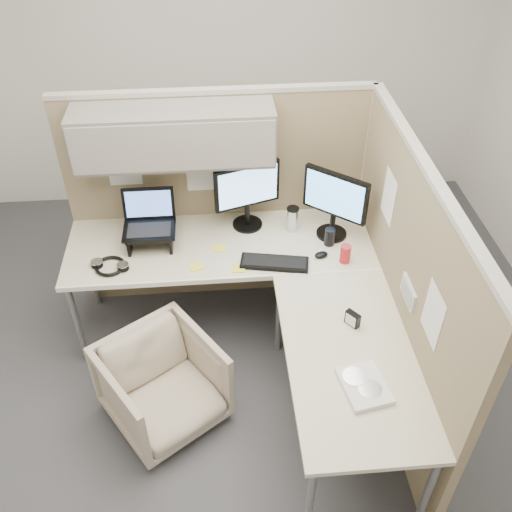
{
  "coord_description": "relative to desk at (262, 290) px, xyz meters",
  "views": [
    {
      "loc": [
        -0.12,
        -2.36,
        3.04
      ],
      "look_at": [
        0.1,
        0.25,
        0.85
      ],
      "focal_mm": 40.0,
      "sensor_mm": 36.0,
      "label": 1
    }
  ],
  "objects": [
    {
      "name": "monitor_right",
      "position": [
        0.5,
        0.45,
        0.32
      ],
      "size": [
        0.36,
        0.31,
        0.47
      ],
      "rotation": [
        0.0,
        0.0,
        -0.69
      ],
      "color": "black",
      "rests_on": "desk"
    },
    {
      "name": "partition_back",
      "position": [
        -0.34,
        0.7,
        0.41
      ],
      "size": [
        2.0,
        0.36,
        1.63
      ],
      "color": "#8F7D5D",
      "rests_on": "ground"
    },
    {
      "name": "desk",
      "position": [
        0.0,
        0.0,
        0.0
      ],
      "size": [
        2.0,
        1.98,
        0.73
      ],
      "color": "beige",
      "rests_on": "ground"
    },
    {
      "name": "desk_clock",
      "position": [
        0.47,
        -0.37,
        0.09
      ],
      "size": [
        0.08,
        0.09,
        0.09
      ],
      "rotation": [
        0.0,
        0.0,
        -0.91
      ],
      "color": "black",
      "rests_on": "desk"
    },
    {
      "name": "partition_right",
      "position": [
        0.78,
        -0.19,
        0.13
      ],
      "size": [
        0.07,
        2.03,
        1.63
      ],
      "color": "#8F7D5D",
      "rests_on": "ground"
    },
    {
      "name": "mouse",
      "position": [
        0.4,
        0.23,
        0.06
      ],
      "size": [
        0.1,
        0.08,
        0.03
      ],
      "primitive_type": "ellipsoid",
      "rotation": [
        0.0,
        0.0,
        0.29
      ],
      "color": "black",
      "rests_on": "desk"
    },
    {
      "name": "ground",
      "position": [
        -0.12,
        -0.13,
        -0.69
      ],
      "size": [
        4.5,
        4.5,
        0.0
      ],
      "primitive_type": "plane",
      "color": "#3C3C41",
      "rests_on": "ground"
    },
    {
      "name": "laptop_station",
      "position": [
        -0.68,
        0.46,
        0.17
      ],
      "size": [
        0.33,
        0.28,
        0.34
      ],
      "color": "black",
      "rests_on": "desk"
    },
    {
      "name": "headphones",
      "position": [
        -0.92,
        0.23,
        0.06
      ],
      "size": [
        0.23,
        0.23,
        0.03
      ],
      "rotation": [
        0.0,
        0.0,
        -0.25
      ],
      "color": "black",
      "rests_on": "desk"
    },
    {
      "name": "paper_stack",
      "position": [
        0.43,
        -0.79,
        0.06
      ],
      "size": [
        0.26,
        0.3,
        0.03
      ],
      "rotation": [
        0.0,
        0.0,
        0.19
      ],
      "color": "white",
      "rests_on": "desk"
    },
    {
      "name": "soda_can_green",
      "position": [
        0.53,
        0.17,
        0.1
      ],
      "size": [
        0.07,
        0.07,
        0.12
      ],
      "primitive_type": "cylinder",
      "color": "#B21E1E",
      "rests_on": "desk"
    },
    {
      "name": "travel_mug",
      "position": [
        0.25,
        0.52,
        0.13
      ],
      "size": [
        0.08,
        0.08,
        0.17
      ],
      "color": "silver",
      "rests_on": "desk"
    },
    {
      "name": "sticky_note_d",
      "position": [
        -0.24,
        0.36,
        0.05
      ],
      "size": [
        0.08,
        0.08,
        0.01
      ],
      "primitive_type": "cube",
      "rotation": [
        0.0,
        0.0,
        0.06
      ],
      "color": "yellow",
      "rests_on": "desk"
    },
    {
      "name": "keyboard",
      "position": [
        0.09,
        0.18,
        0.05
      ],
      "size": [
        0.44,
        0.22,
        0.02
      ],
      "primitive_type": "cube",
      "rotation": [
        0.0,
        0.0,
        -0.19
      ],
      "color": "black",
      "rests_on": "desk"
    },
    {
      "name": "soda_can_silver",
      "position": [
        0.47,
        0.35,
        0.1
      ],
      "size": [
        0.07,
        0.07,
        0.12
      ],
      "primitive_type": "cylinder",
      "color": "black",
      "rests_on": "desk"
    },
    {
      "name": "sticky_note_b",
      "position": [
        -0.13,
        0.15,
        0.05
      ],
      "size": [
        0.09,
        0.09,
        0.01
      ],
      "primitive_type": "cube",
      "rotation": [
        0.0,
        0.0,
        -0.13
      ],
      "color": "yellow",
      "rests_on": "desk"
    },
    {
      "name": "office_chair",
      "position": [
        -0.62,
        -0.35,
        -0.37
      ],
      "size": [
        0.83,
        0.82,
        0.63
      ],
      "primitive_type": "imported",
      "rotation": [
        0.0,
        0.0,
        0.6
      ],
      "color": "#BAA694",
      "rests_on": "ground"
    },
    {
      "name": "sticky_note_a",
      "position": [
        -0.39,
        0.19,
        0.05
      ],
      "size": [
        0.1,
        0.1,
        0.01
      ],
      "primitive_type": "cube",
      "rotation": [
        0.0,
        0.0,
        0.35
      ],
      "color": "yellow",
      "rests_on": "desk"
    },
    {
      "name": "monitor_left",
      "position": [
        -0.04,
        0.6,
        0.32
      ],
      "size": [
        0.43,
        0.2,
        0.47
      ],
      "rotation": [
        0.0,
        0.0,
        0.32
      ],
      "color": "black",
      "rests_on": "desk"
    }
  ]
}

